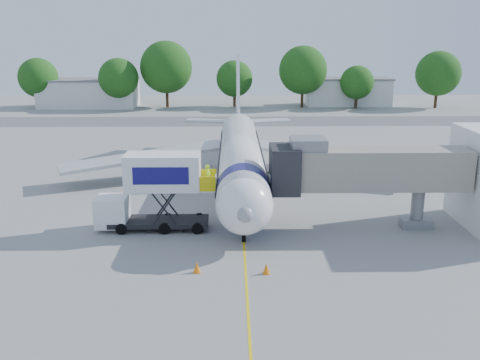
{
  "coord_description": "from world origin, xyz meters",
  "views": [
    {
      "loc": [
        -0.79,
        -43.16,
        13.5
      ],
      "look_at": [
        -0.19,
        -5.49,
        3.2
      ],
      "focal_mm": 40.0,
      "sensor_mm": 36.0,
      "label": 1
    }
  ],
  "objects_px": {
    "aircraft": "(240,155)",
    "catering_hiloader": "(154,192)",
    "jet_bridge": "(357,169)",
    "ground_tug": "(255,304)"
  },
  "relations": [
    {
      "from": "jet_bridge",
      "to": "ground_tug",
      "type": "height_order",
      "value": "jet_bridge"
    },
    {
      "from": "aircraft",
      "to": "catering_hiloader",
      "type": "relative_size",
      "value": 4.44
    },
    {
      "from": "catering_hiloader",
      "to": "aircraft",
      "type": "bearing_deg",
      "value": 60.58
    },
    {
      "from": "jet_bridge",
      "to": "catering_hiloader",
      "type": "distance_m",
      "value": 14.35
    },
    {
      "from": "aircraft",
      "to": "jet_bridge",
      "type": "relative_size",
      "value": 2.71
    },
    {
      "from": "catering_hiloader",
      "to": "ground_tug",
      "type": "xyz_separation_m",
      "value": [
        6.58,
        -12.4,
        -2.08
      ]
    },
    {
      "from": "aircraft",
      "to": "catering_hiloader",
      "type": "bearing_deg",
      "value": -119.42
    },
    {
      "from": "catering_hiloader",
      "to": "ground_tug",
      "type": "relative_size",
      "value": 2.63
    },
    {
      "from": "aircraft",
      "to": "jet_bridge",
      "type": "height_order",
      "value": "aircraft"
    },
    {
      "from": "catering_hiloader",
      "to": "ground_tug",
      "type": "bearing_deg",
      "value": -62.03
    }
  ]
}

